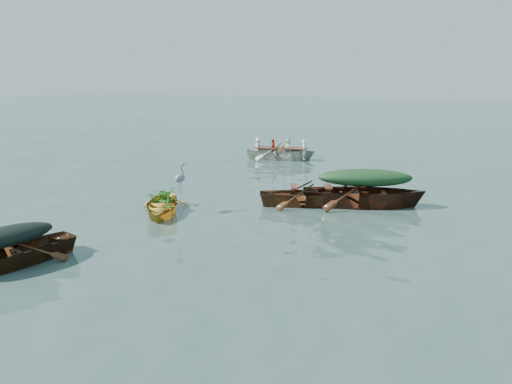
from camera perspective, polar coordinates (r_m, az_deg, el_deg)
ground at (r=12.92m, az=-7.16°, el=-4.39°), size 140.00×140.00×0.00m
yellow_dinghy at (r=14.62m, az=-10.71°, el=-2.40°), size 2.70×3.32×0.82m
dark_covered_boat at (r=11.71m, az=-26.56°, el=-7.65°), size 2.19×4.04×0.96m
green_tarp_boat at (r=15.43m, az=12.19°, el=-1.63°), size 5.30×3.49×1.23m
open_wooden_boat at (r=15.28m, az=6.22°, el=-1.55°), size 4.40×3.12×0.99m
rowed_boat at (r=23.30m, az=2.84°, el=3.70°), size 4.64×2.61×1.07m
dark_tarp_cover at (r=11.50m, az=-26.91°, el=-4.46°), size 1.20×2.22×0.40m
green_tarp_cover at (r=15.23m, az=12.35°, el=1.55°), size 2.91×1.92×0.52m
thwart_benches at (r=15.16m, az=6.27°, el=0.32°), size 2.26×1.68×0.04m
heron at (r=14.39m, az=-8.66°, el=1.00°), size 0.44×0.49×0.92m
dinghy_weeds at (r=14.97m, az=-10.45°, el=0.79°), size 1.06×1.13×0.60m
rowers at (r=23.16m, az=2.87°, el=5.93°), size 3.33×2.08×0.76m
oars at (r=23.21m, az=2.86°, el=5.07°), size 1.35×2.66×0.06m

